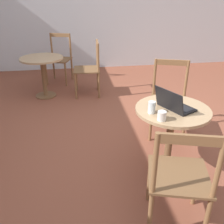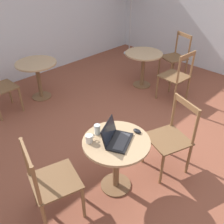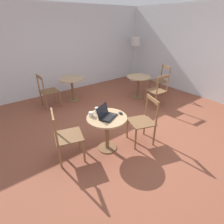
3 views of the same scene
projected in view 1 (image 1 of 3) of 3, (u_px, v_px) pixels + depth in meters
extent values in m
plane|color=brown|center=(128.00, 133.00, 3.35)|extent=(16.00, 16.00, 0.00)
cube|color=silver|center=(99.00, 8.00, 5.61)|extent=(0.06, 9.40, 2.70)
cylinder|color=brown|center=(166.00, 166.00, 2.71)|extent=(0.36, 0.36, 0.02)
cylinder|color=brown|center=(169.00, 140.00, 2.57)|extent=(0.07, 0.07, 0.65)
cylinder|color=tan|center=(173.00, 110.00, 2.42)|extent=(0.73, 0.73, 0.03)
cylinder|color=brown|center=(46.00, 95.00, 4.51)|extent=(0.36, 0.36, 0.02)
cylinder|color=brown|center=(44.00, 78.00, 4.37)|extent=(0.07, 0.07, 0.65)
cylinder|color=tan|center=(41.00, 58.00, 4.22)|extent=(0.73, 0.73, 0.03)
cylinder|color=brown|center=(184.00, 127.00, 3.03)|extent=(0.04, 0.04, 0.46)
cylinder|color=brown|center=(151.00, 124.00, 3.09)|extent=(0.04, 0.04, 0.46)
cylinder|color=brown|center=(182.00, 113.00, 3.38)|extent=(0.04, 0.04, 0.46)
cylinder|color=brown|center=(152.00, 111.00, 3.44)|extent=(0.04, 0.04, 0.46)
cube|color=brown|center=(169.00, 101.00, 3.13)|extent=(0.57, 0.57, 0.02)
cylinder|color=brown|center=(186.00, 79.00, 3.17)|extent=(0.04, 0.04, 0.47)
cylinder|color=brown|center=(155.00, 77.00, 3.23)|extent=(0.04, 0.04, 0.47)
cube|color=brown|center=(172.00, 62.00, 3.11)|extent=(0.16, 0.41, 0.07)
cylinder|color=brown|center=(149.00, 180.00, 2.20)|extent=(0.04, 0.04, 0.46)
cylinder|color=brown|center=(196.00, 184.00, 2.15)|extent=(0.04, 0.04, 0.46)
cylinder|color=brown|center=(150.00, 217.00, 1.84)|extent=(0.04, 0.04, 0.46)
cylinder|color=brown|center=(206.00, 222.00, 1.80)|extent=(0.04, 0.04, 0.46)
cube|color=brown|center=(178.00, 175.00, 1.89)|extent=(0.56, 0.56, 0.02)
cylinder|color=brown|center=(155.00, 164.00, 1.62)|extent=(0.04, 0.04, 0.47)
cylinder|color=brown|center=(219.00, 169.00, 1.58)|extent=(0.04, 0.04, 0.47)
cube|color=brown|center=(191.00, 140.00, 1.51)|extent=(0.14, 0.42, 0.07)
cylinder|color=brown|center=(66.00, 75.00, 4.88)|extent=(0.04, 0.04, 0.46)
cylinder|color=brown|center=(46.00, 74.00, 4.94)|extent=(0.04, 0.04, 0.46)
cylinder|color=brown|center=(72.00, 69.00, 5.24)|extent=(0.04, 0.04, 0.46)
cylinder|color=brown|center=(54.00, 68.00, 5.29)|extent=(0.04, 0.04, 0.46)
cube|color=brown|center=(58.00, 60.00, 4.98)|extent=(0.57, 0.57, 0.02)
cylinder|color=brown|center=(70.00, 46.00, 5.02)|extent=(0.04, 0.04, 0.47)
cylinder|color=brown|center=(51.00, 45.00, 5.08)|extent=(0.04, 0.04, 0.47)
cube|color=brown|center=(60.00, 35.00, 4.96)|extent=(0.16, 0.41, 0.07)
cylinder|color=brown|center=(76.00, 87.00, 4.29)|extent=(0.04, 0.04, 0.46)
cylinder|color=brown|center=(76.00, 79.00, 4.64)|extent=(0.04, 0.04, 0.46)
cylinder|color=brown|center=(99.00, 86.00, 4.32)|extent=(0.04, 0.04, 0.46)
cylinder|color=brown|center=(98.00, 78.00, 4.68)|extent=(0.04, 0.04, 0.46)
cube|color=brown|center=(87.00, 69.00, 4.38)|extent=(0.48, 0.48, 0.02)
cylinder|color=brown|center=(98.00, 58.00, 4.11)|extent=(0.04, 0.04, 0.47)
cylinder|color=brown|center=(97.00, 53.00, 4.46)|extent=(0.04, 0.04, 0.47)
cube|color=brown|center=(97.00, 43.00, 4.20)|extent=(0.43, 0.05, 0.07)
cube|color=black|center=(177.00, 107.00, 2.42)|extent=(0.39, 0.33, 0.02)
cube|color=#38383D|center=(178.00, 105.00, 2.43)|extent=(0.31, 0.22, 0.00)
cube|color=black|center=(169.00, 100.00, 2.31)|extent=(0.33, 0.20, 0.20)
cube|color=black|center=(169.00, 100.00, 2.31)|extent=(0.30, 0.18, 0.18)
ellipsoid|color=black|center=(169.00, 96.00, 2.65)|extent=(0.06, 0.10, 0.03)
cylinder|color=silver|center=(162.00, 116.00, 2.17)|extent=(0.08, 0.08, 0.09)
torus|color=silver|center=(160.00, 113.00, 2.22)|extent=(0.05, 0.01, 0.05)
cylinder|color=silver|center=(152.00, 107.00, 2.30)|extent=(0.07, 0.07, 0.11)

